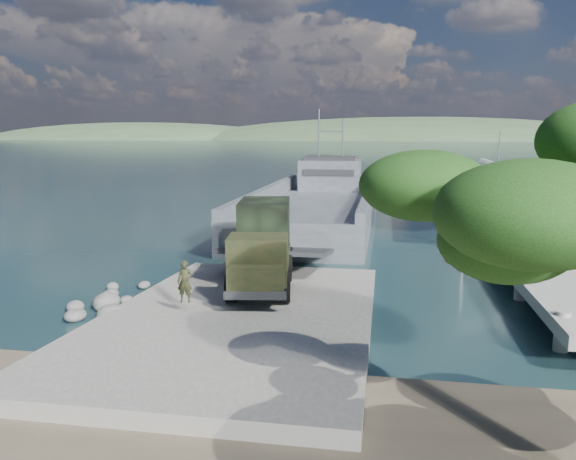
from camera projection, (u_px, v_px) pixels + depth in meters
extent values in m
plane|color=#183B3B|center=(248.00, 314.00, 22.91)|extent=(1400.00, 1400.00, 0.00)
cube|color=gray|center=(242.00, 316.00, 21.90)|extent=(10.00, 18.00, 0.50)
cube|color=gray|center=(497.00, 227.00, 38.05)|extent=(4.00, 44.00, 0.50)
cube|color=#444B50|center=(318.00, 217.00, 46.46)|extent=(8.97, 29.60, 2.46)
cube|color=#444B50|center=(269.00, 194.00, 46.85)|extent=(0.70, 29.57, 1.28)
cube|color=#444B50|center=(369.00, 196.00, 45.44)|extent=(0.70, 29.57, 1.28)
cube|color=#444B50|center=(287.00, 245.00, 32.11)|extent=(8.87, 0.43, 2.56)
cube|color=#444B50|center=(330.00, 175.00, 55.56)|extent=(5.93, 3.96, 2.96)
cube|color=#292B2E|center=(330.00, 158.00, 55.27)|extent=(4.94, 3.17, 0.39)
cylinder|color=gray|center=(319.00, 135.00, 55.08)|extent=(0.16, 0.16, 4.93)
cylinder|color=gray|center=(343.00, 140.00, 54.76)|extent=(0.16, 0.16, 3.94)
cylinder|color=black|center=(231.00, 287.00, 22.82)|extent=(0.60, 1.29, 1.24)
cylinder|color=black|center=(285.00, 287.00, 22.77)|extent=(0.60, 1.29, 1.24)
cylinder|color=black|center=(240.00, 268.00, 26.01)|extent=(0.60, 1.29, 1.24)
cylinder|color=black|center=(287.00, 268.00, 25.96)|extent=(0.60, 1.29, 1.24)
cylinder|color=black|center=(244.00, 259.00, 27.89)|extent=(0.60, 1.29, 1.24)
cylinder|color=black|center=(288.00, 259.00, 27.83)|extent=(0.60, 1.29, 1.24)
cube|color=black|center=(263.00, 268.00, 25.40)|extent=(3.12, 7.47, 0.24)
cube|color=black|center=(258.00, 259.00, 22.69)|extent=(2.63, 2.23, 1.91)
cube|color=black|center=(256.00, 278.00, 21.65)|extent=(2.29, 1.16, 0.95)
cube|color=black|center=(265.00, 255.00, 26.65)|extent=(2.99, 4.68, 0.33)
cube|color=black|center=(265.00, 225.00, 26.60)|extent=(2.78, 3.91, 2.38)
cube|color=#292B2E|center=(255.00, 296.00, 21.28)|extent=(2.39, 0.58, 0.29)
imported|color=black|center=(185.00, 291.00, 21.47)|extent=(0.62, 0.44, 1.63)
cube|color=silver|center=(566.00, 222.00, 44.85)|extent=(1.99, 5.20, 0.83)
cube|color=silver|center=(569.00, 217.00, 43.88)|extent=(1.44, 1.60, 0.55)
cylinder|color=gray|center=(569.00, 185.00, 44.34)|extent=(0.09, 0.09, 5.54)
cube|color=silver|center=(495.00, 206.00, 54.14)|extent=(2.13, 6.38, 1.03)
cube|color=silver|center=(498.00, 201.00, 52.92)|extent=(1.69, 1.91, 0.69)
cylinder|color=gray|center=(498.00, 168.00, 53.50)|extent=(0.11, 0.11, 6.88)
ellipsoid|color=#123C10|center=(424.00, 185.00, 13.29)|extent=(3.04, 3.04, 1.74)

